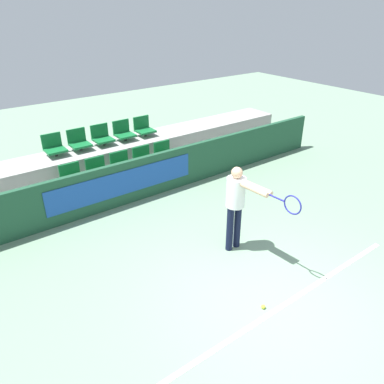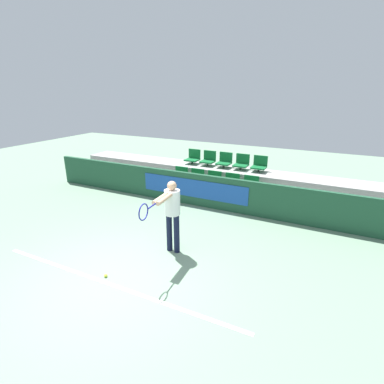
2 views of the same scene
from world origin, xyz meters
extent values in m
plane|color=gray|center=(0.00, 0.00, 0.00)|extent=(30.00, 30.00, 0.00)
cube|color=white|center=(0.00, -0.12, 0.00)|extent=(5.64, 0.08, 0.01)
cube|color=#1E4C33|center=(0.00, 4.29, 0.52)|extent=(11.85, 0.12, 1.03)
cube|color=#19479E|center=(-0.35, 4.22, 0.57)|extent=(3.56, 0.02, 0.57)
cube|color=#9E9E99|center=(0.00, 4.88, 0.22)|extent=(11.45, 1.03, 0.43)
cube|color=#9E9E99|center=(0.00, 5.91, 0.43)|extent=(11.45, 1.03, 0.87)
cylinder|color=#333333|center=(-1.24, 4.93, 0.50)|extent=(0.07, 0.07, 0.12)
cube|color=#146B33|center=(-1.24, 4.93, 0.58)|extent=(0.47, 0.45, 0.05)
cube|color=#146B33|center=(-1.24, 5.14, 0.78)|extent=(0.47, 0.04, 0.34)
cylinder|color=#333333|center=(-0.62, 4.93, 0.50)|extent=(0.07, 0.07, 0.12)
cube|color=#146B33|center=(-0.62, 4.93, 0.58)|extent=(0.47, 0.45, 0.05)
cube|color=#146B33|center=(-0.62, 5.14, 0.78)|extent=(0.47, 0.04, 0.34)
cylinder|color=#333333|center=(0.00, 4.93, 0.50)|extent=(0.07, 0.07, 0.12)
cube|color=#146B33|center=(0.00, 4.93, 0.58)|extent=(0.47, 0.45, 0.05)
cube|color=#146B33|center=(0.00, 5.14, 0.78)|extent=(0.47, 0.04, 0.34)
cylinder|color=#333333|center=(0.62, 4.93, 0.50)|extent=(0.07, 0.07, 0.12)
cube|color=#146B33|center=(0.62, 4.93, 0.58)|extent=(0.47, 0.45, 0.05)
cube|color=#146B33|center=(0.62, 5.14, 0.78)|extent=(0.47, 0.04, 0.34)
cylinder|color=#333333|center=(1.24, 4.93, 0.50)|extent=(0.07, 0.07, 0.12)
cube|color=#146B33|center=(1.24, 4.93, 0.58)|extent=(0.47, 0.45, 0.05)
cube|color=#146B33|center=(1.24, 5.14, 0.78)|extent=(0.47, 0.04, 0.34)
cylinder|color=#333333|center=(-1.24, 5.96, 0.93)|extent=(0.07, 0.07, 0.12)
cube|color=#146B33|center=(-1.24, 5.96, 1.02)|extent=(0.47, 0.45, 0.05)
cube|color=#146B33|center=(-1.24, 6.17, 1.21)|extent=(0.47, 0.04, 0.34)
cylinder|color=#333333|center=(-0.62, 5.96, 0.93)|extent=(0.07, 0.07, 0.12)
cube|color=#146B33|center=(-0.62, 5.96, 1.02)|extent=(0.47, 0.45, 0.05)
cube|color=#146B33|center=(-0.62, 6.17, 1.21)|extent=(0.47, 0.04, 0.34)
cylinder|color=#333333|center=(0.00, 5.96, 0.93)|extent=(0.07, 0.07, 0.12)
cube|color=#146B33|center=(0.00, 5.96, 1.02)|extent=(0.47, 0.45, 0.05)
cube|color=#146B33|center=(0.00, 6.17, 1.21)|extent=(0.47, 0.04, 0.34)
cylinder|color=#333333|center=(0.62, 5.96, 0.93)|extent=(0.07, 0.07, 0.12)
cube|color=#146B33|center=(0.62, 5.96, 1.02)|extent=(0.47, 0.45, 0.05)
cube|color=#146B33|center=(0.62, 6.17, 1.21)|extent=(0.47, 0.04, 0.34)
cylinder|color=#333333|center=(1.24, 5.96, 0.93)|extent=(0.07, 0.07, 0.12)
cube|color=#146B33|center=(1.24, 5.96, 1.02)|extent=(0.47, 0.45, 0.05)
cube|color=#146B33|center=(1.24, 6.17, 1.21)|extent=(0.47, 0.04, 0.34)
cylinder|color=black|center=(0.40, 1.49, 0.46)|extent=(0.13, 0.13, 0.92)
cylinder|color=black|center=(0.59, 1.49, 0.46)|extent=(0.13, 0.13, 0.92)
cylinder|color=white|center=(0.49, 1.49, 1.20)|extent=(0.34, 0.34, 0.56)
sphere|color=tan|center=(0.49, 1.49, 1.58)|extent=(0.20, 0.20, 0.20)
cylinder|color=tan|center=(0.48, 1.05, 1.43)|extent=(0.13, 0.56, 0.09)
cylinder|color=tan|center=(0.57, 1.05, 1.43)|extent=(0.13, 0.56, 0.09)
cylinder|color=navy|center=(0.55, 0.62, 1.43)|extent=(0.05, 0.30, 0.03)
torus|color=navy|center=(0.57, 0.32, 1.43)|extent=(0.05, 0.32, 0.32)
sphere|color=#CCDB33|center=(-0.21, 0.02, 0.03)|extent=(0.07, 0.07, 0.07)
camera|label=1|loc=(-3.66, -2.77, 4.24)|focal=35.00mm
camera|label=2|loc=(3.56, -3.73, 3.55)|focal=28.00mm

